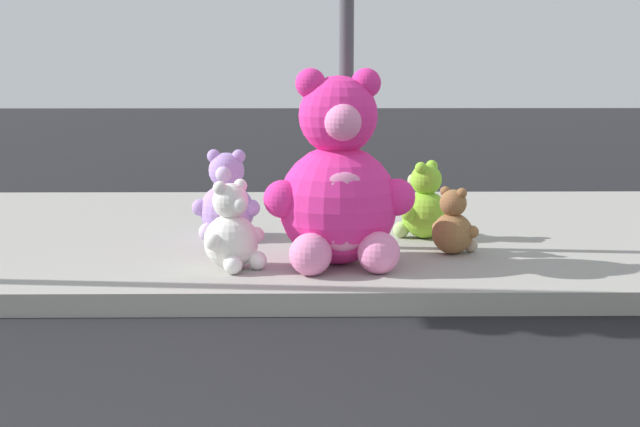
% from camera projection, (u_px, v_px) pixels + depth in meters
% --- Properties ---
extents(sidewalk, '(28.00, 4.40, 0.15)m').
position_uv_depth(sidewalk, '(226.00, 237.00, 7.58)').
color(sidewalk, '#9E9B93').
rests_on(sidewalk, ground_plane).
extents(sign_pole, '(0.56, 0.11, 3.20)m').
position_uv_depth(sign_pole, '(347.00, 24.00, 6.50)').
color(sign_pole, '#4C4C51').
rests_on(sign_pole, sidewalk).
extents(plush_pink_large, '(1.06, 0.94, 1.37)m').
position_uv_depth(plush_pink_large, '(339.00, 187.00, 6.11)').
color(plush_pink_large, '#F22D93').
rests_on(plush_pink_large, sidewalk).
extents(plush_lavender, '(0.56, 0.50, 0.72)m').
position_uv_depth(plush_lavender, '(227.00, 203.00, 7.10)').
color(plush_lavender, '#B28CD8').
rests_on(plush_lavender, sidewalk).
extents(plush_white, '(0.44, 0.44, 0.62)m').
position_uv_depth(plush_white, '(233.00, 234.00, 6.03)').
color(plush_white, white).
rests_on(plush_white, sidewalk).
extents(plush_lime, '(0.45, 0.44, 0.63)m').
position_uv_depth(plush_lime, '(423.00, 207.00, 7.11)').
color(plush_lime, '#8CD133').
rests_on(plush_lime, sidewalk).
extents(plush_brown, '(0.36, 0.36, 0.50)m').
position_uv_depth(plush_brown, '(454.00, 227.00, 6.53)').
color(plush_brown, olive).
rests_on(plush_brown, sidewalk).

